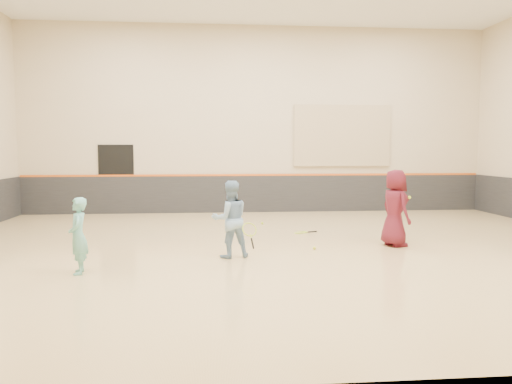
{
  "coord_description": "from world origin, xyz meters",
  "views": [
    {
      "loc": [
        -1.51,
        -10.17,
        2.08
      ],
      "look_at": [
        -0.55,
        0.4,
        1.15
      ],
      "focal_mm": 35.0,
      "sensor_mm": 36.0,
      "label": 1
    }
  ],
  "objects": [
    {
      "name": "ball_beside_spare",
      "position": [
        -0.11,
        3.31,
        0.03
      ],
      "size": [
        0.07,
        0.07,
        0.07
      ],
      "primitive_type": "sphere",
      "color": "#ACCA2F",
      "rests_on": "floor"
    },
    {
      "name": "instructor",
      "position": [
        -1.15,
        -0.76,
        0.74
      ],
      "size": [
        0.82,
        0.7,
        1.47
      ],
      "primitive_type": "imported",
      "rotation": [
        0.0,
        0.0,
        3.37
      ],
      "color": "#84A8CC",
      "rests_on": "floor"
    },
    {
      "name": "wainscot_back",
      "position": [
        0.0,
        5.97,
        0.6
      ],
      "size": [
        14.9,
        0.04,
        1.2
      ],
      "primitive_type": "cube",
      "color": "#232326",
      "rests_on": "floor"
    },
    {
      "name": "acoustic_panel",
      "position": [
        2.8,
        5.95,
        2.5
      ],
      "size": [
        3.2,
        0.08,
        2.0
      ],
      "primitive_type": "cube",
      "color": "tan",
      "rests_on": "wall_back"
    },
    {
      "name": "young_man",
      "position": [
        2.4,
        0.05,
        0.82
      ],
      "size": [
        0.7,
        0.9,
        1.63
      ],
      "primitive_type": "imported",
      "rotation": [
        0.0,
        0.0,
        1.81
      ],
      "color": "#561420",
      "rests_on": "floor"
    },
    {
      "name": "ball_in_hand",
      "position": [
        2.65,
        -0.1,
        1.05
      ],
      "size": [
        0.07,
        0.07,
        0.07
      ],
      "primitive_type": "sphere",
      "color": "#CBE635",
      "rests_on": "young_man"
    },
    {
      "name": "spare_racket",
      "position": [
        0.68,
        1.81,
        0.06
      ],
      "size": [
        0.71,
        0.71,
        0.13
      ],
      "primitive_type": null,
      "color": "#9FC42B",
      "rests_on": "floor"
    },
    {
      "name": "accent_stripe",
      "position": [
        0.0,
        5.96,
        1.22
      ],
      "size": [
        14.9,
        0.03,
        0.06
      ],
      "primitive_type": "cube",
      "color": "#D85914",
      "rests_on": "wall_back"
    },
    {
      "name": "girl",
      "position": [
        -3.7,
        -1.79,
        0.64
      ],
      "size": [
        0.38,
        0.51,
        1.27
      ],
      "primitive_type": "imported",
      "rotation": [
        0.0,
        0.0,
        -1.39
      ],
      "color": "#6DBCB3",
      "rests_on": "floor"
    },
    {
      "name": "ball_under_racket",
      "position": [
        0.61,
        -0.21,
        0.03
      ],
      "size": [
        0.07,
        0.07,
        0.07
      ],
      "primitive_type": "sphere",
      "color": "yellow",
      "rests_on": "floor"
    },
    {
      "name": "room",
      "position": [
        0.0,
        0.0,
        0.81
      ],
      "size": [
        15.04,
        12.04,
        6.22
      ],
      "color": "tan",
      "rests_on": "ground"
    },
    {
      "name": "held_racket",
      "position": [
        -0.8,
        -1.08,
        0.59
      ],
      "size": [
        0.37,
        0.37,
        0.55
      ],
      "primitive_type": null,
      "color": "#B5D32E",
      "rests_on": "instructor"
    },
    {
      "name": "doorway",
      "position": [
        -4.5,
        5.98,
        1.1
      ],
      "size": [
        1.1,
        0.05,
        2.2
      ],
      "primitive_type": "cube",
      "color": "black",
      "rests_on": "floor"
    }
  ]
}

